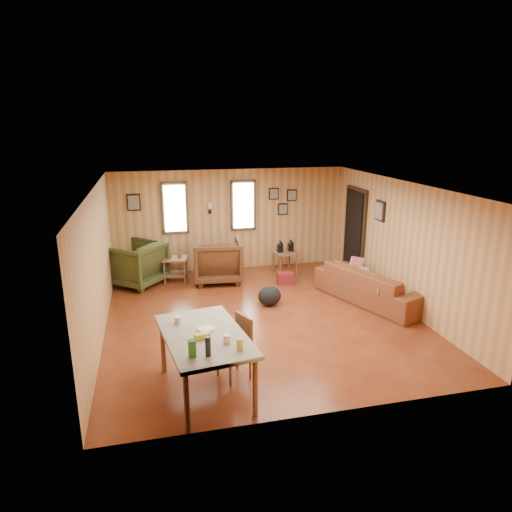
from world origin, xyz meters
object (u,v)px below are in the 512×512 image
Objects in this scene: recliner_green at (136,262)px; end_table at (175,265)px; side_table at (285,250)px; recliner_brown at (217,258)px; dining_table at (205,340)px; sofa at (372,279)px.

recliner_green is 1.57× the size of end_table.
recliner_brown is at bearing -174.46° from side_table.
recliner_brown reaches higher than end_table.
recliner_green is (-1.75, 0.17, -0.00)m from recliner_brown.
end_table is (-0.92, 0.20, -0.15)m from recliner_brown.
side_table is at bearing 129.71° from recliner_green.
end_table is at bearing -7.05° from recliner_brown.
recliner_green is at bearing -177.92° from end_table.
dining_table reaches higher than recliner_green.
end_table is at bearing 179.10° from side_table.
recliner_green is 0.85m from end_table.
sofa is 2.87× the size of side_table.
recliner_green is 3.37m from side_table.
side_table is at bearing 8.45° from sofa.
sofa is 2.26× the size of recliner_green.
side_table is (2.54, -0.04, 0.19)m from end_table.
side_table reaches higher than end_table.
recliner_brown is (-2.78, 1.93, 0.07)m from sofa.
dining_table reaches higher than sofa.
recliner_brown is 1.76m from recliner_green.
recliner_green reaches higher than sofa.
dining_table is (-2.46, -4.51, 0.20)m from side_table.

